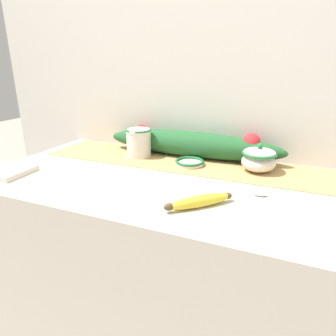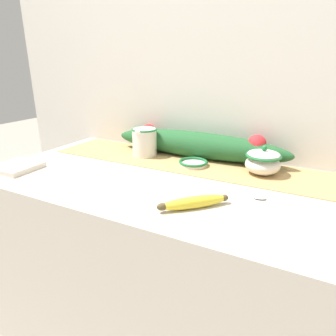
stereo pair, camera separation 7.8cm
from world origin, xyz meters
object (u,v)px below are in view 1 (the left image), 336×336
banana (199,201)px  spoon (257,194)px  cream_pitcher (139,142)px  sugar_bowl (259,159)px  small_dish (190,162)px  napkin_stack (8,171)px

banana → spoon: (0.14, 0.15, -0.01)m
cream_pitcher → sugar_bowl: size_ratio=1.03×
small_dish → spoon: 0.34m
banana → spoon: 0.20m
sugar_bowl → small_dish: (-0.26, -0.03, -0.04)m
sugar_bowl → spoon: bearing=-83.7°
banana → small_dish: bearing=113.3°
small_dish → spoon: size_ratio=0.64×
cream_pitcher → small_dish: (0.24, -0.03, -0.05)m
sugar_bowl → small_dish: sugar_bowl is taller
spoon → napkin_stack: 0.88m
napkin_stack → spoon: bearing=10.5°
sugar_bowl → spoon: sugar_bowl is taller
sugar_bowl → napkin_stack: sugar_bowl is taller
small_dish → spoon: small_dish is taller
cream_pitcher → spoon: 0.57m
napkin_stack → sugar_bowl: bearing=24.1°
sugar_bowl → spoon: (0.02, -0.22, -0.05)m
cream_pitcher → sugar_bowl: 0.50m
cream_pitcher → napkin_stack: 0.51m
sugar_bowl → cream_pitcher: bearing=179.8°
cream_pitcher → sugar_bowl: bearing=-0.2°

